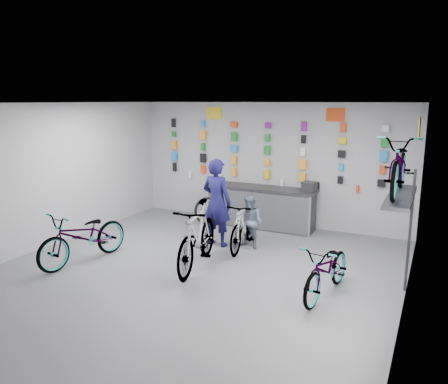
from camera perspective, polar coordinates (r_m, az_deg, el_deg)
The scene contains 20 objects.
floor at distance 7.79m, azimuth -5.15°, elevation -11.17°, with size 8.00×8.00×0.00m, color #4F4F54.
ceiling at distance 7.17m, azimuth -5.60°, elevation 11.48°, with size 8.00×8.00×0.00m, color white.
wall_back at distance 10.89m, azimuth 5.76°, elevation 3.68°, with size 7.00×7.00×0.00m, color #AAAAAC.
wall_left at distance 9.62m, azimuth -23.42°, elevation 1.67°, with size 8.00×8.00×0.00m, color #AAAAAC.
wall_right at distance 6.29m, azimuth 22.97°, elevation -3.29°, with size 8.00×8.00×0.00m, color #AAAAAC.
counter at distance 10.66m, azimuth 4.77°, elevation -2.03°, with size 2.70×0.66×1.00m.
merch_wall at distance 10.79m, azimuth 5.57°, elevation 5.11°, with size 5.57×0.08×1.57m.
wall_bracket at distance 7.47m, azimuth 22.25°, elevation -1.22°, with size 0.39×1.90×2.00m.
sign_left at distance 11.38m, azimuth -1.34°, elevation 10.26°, with size 0.42×0.02×0.30m, color yellow.
sign_right at distance 10.31m, azimuth 14.33°, elevation 9.73°, with size 0.42×0.02×0.30m, color #DD4B1A.
sign_side at distance 7.31m, azimuth 24.18°, elevation 7.77°, with size 0.02×0.40×0.30m, color yellow.
bike_left at distance 8.74m, azimuth -17.85°, elevation -5.53°, with size 0.68×1.96×1.03m, color gray.
bike_center at distance 8.01m, azimuth -3.52°, elevation -5.79°, with size 0.58×2.04×1.23m, color gray.
bike_right at distance 7.15m, azimuth 13.34°, elevation -9.81°, with size 0.58×1.68×0.88m, color gray.
bike_service at distance 9.07m, azimuth 2.60°, elevation -4.29°, with size 0.49×1.72×1.04m, color gray.
bike_wall at distance 7.38m, azimuth 22.01°, elevation 3.30°, with size 0.63×1.80×0.95m, color gray.
clerk at distance 9.20m, azimuth -0.96°, elevation -1.36°, with size 0.68×0.45×1.87m, color #131143.
customer at distance 9.10m, azimuth 3.46°, elevation -3.95°, with size 0.55×0.43×1.13m, color slate.
spare_wheel at distance 10.88m, azimuth -2.10°, elevation -2.50°, with size 0.75×0.47×0.70m.
register at distance 10.17m, azimuth 11.09°, elevation 0.70°, with size 0.28×0.30×0.22m, color black.
Camera 1 is at (3.78, -6.09, 3.05)m, focal length 35.00 mm.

